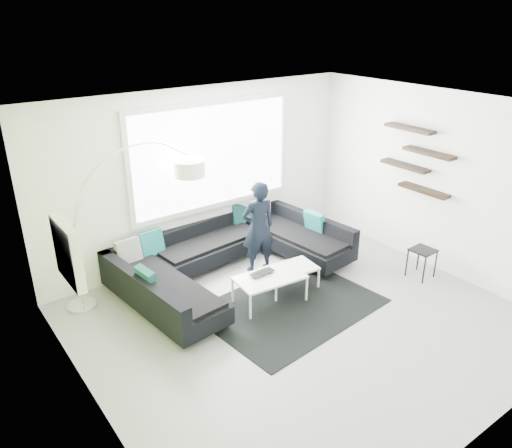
{
  "coord_description": "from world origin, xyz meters",
  "views": [
    {
      "loc": [
        -3.83,
        -4.15,
        3.88
      ],
      "look_at": [
        -0.1,
        0.9,
        1.14
      ],
      "focal_mm": 35.0,
      "sensor_mm": 36.0,
      "label": 1
    }
  ],
  "objects_px": {
    "arc_lamp": "(71,236)",
    "laptop": "(265,275)",
    "coffee_table": "(280,283)",
    "side_table": "(421,263)",
    "person": "(258,227)",
    "sectional_sofa": "(235,259)"
  },
  "relations": [
    {
      "from": "person",
      "to": "laptop",
      "type": "relative_size",
      "value": 3.86
    },
    {
      "from": "arc_lamp",
      "to": "person",
      "type": "xyz_separation_m",
      "value": [
        2.64,
        -0.6,
        -0.35
      ]
    },
    {
      "from": "arc_lamp",
      "to": "side_table",
      "type": "distance_m",
      "value": 5.16
    },
    {
      "from": "coffee_table",
      "to": "laptop",
      "type": "bearing_deg",
      "value": -176.5
    },
    {
      "from": "person",
      "to": "laptop",
      "type": "distance_m",
      "value": 0.97
    },
    {
      "from": "sectional_sofa",
      "to": "side_table",
      "type": "height_order",
      "value": "sectional_sofa"
    },
    {
      "from": "arc_lamp",
      "to": "person",
      "type": "relative_size",
      "value": 1.48
    },
    {
      "from": "side_table",
      "to": "coffee_table",
      "type": "bearing_deg",
      "value": 157.3
    },
    {
      "from": "coffee_table",
      "to": "person",
      "type": "distance_m",
      "value": 0.98
    },
    {
      "from": "side_table",
      "to": "laptop",
      "type": "height_order",
      "value": "side_table"
    },
    {
      "from": "arc_lamp",
      "to": "laptop",
      "type": "xyz_separation_m",
      "value": [
        2.17,
        -1.38,
        -0.68
      ]
    },
    {
      "from": "sectional_sofa",
      "to": "coffee_table",
      "type": "distance_m",
      "value": 0.86
    },
    {
      "from": "coffee_table",
      "to": "side_table",
      "type": "xyz_separation_m",
      "value": [
        2.1,
        -0.88,
        0.03
      ]
    },
    {
      "from": "coffee_table",
      "to": "arc_lamp",
      "type": "bearing_deg",
      "value": 156.17
    },
    {
      "from": "laptop",
      "to": "coffee_table",
      "type": "bearing_deg",
      "value": -4.2
    },
    {
      "from": "sectional_sofa",
      "to": "person",
      "type": "xyz_separation_m",
      "value": [
        0.43,
        -0.02,
        0.42
      ]
    },
    {
      "from": "sectional_sofa",
      "to": "side_table",
      "type": "relative_size",
      "value": 7.74
    },
    {
      "from": "person",
      "to": "laptop",
      "type": "bearing_deg",
      "value": 69.96
    },
    {
      "from": "arc_lamp",
      "to": "laptop",
      "type": "height_order",
      "value": "arc_lamp"
    },
    {
      "from": "sectional_sofa",
      "to": "arc_lamp",
      "type": "height_order",
      "value": "arc_lamp"
    },
    {
      "from": "coffee_table",
      "to": "laptop",
      "type": "xyz_separation_m",
      "value": [
        -0.27,
        0.01,
        0.22
      ]
    },
    {
      "from": "side_table",
      "to": "person",
      "type": "xyz_separation_m",
      "value": [
        -1.91,
        1.67,
        0.51
      ]
    }
  ]
}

